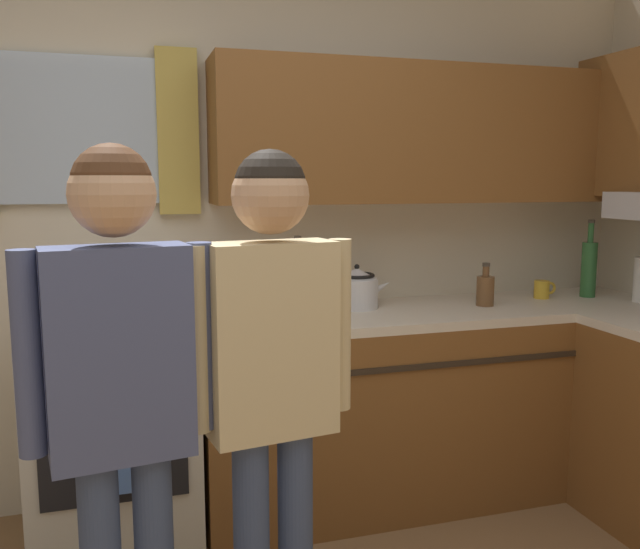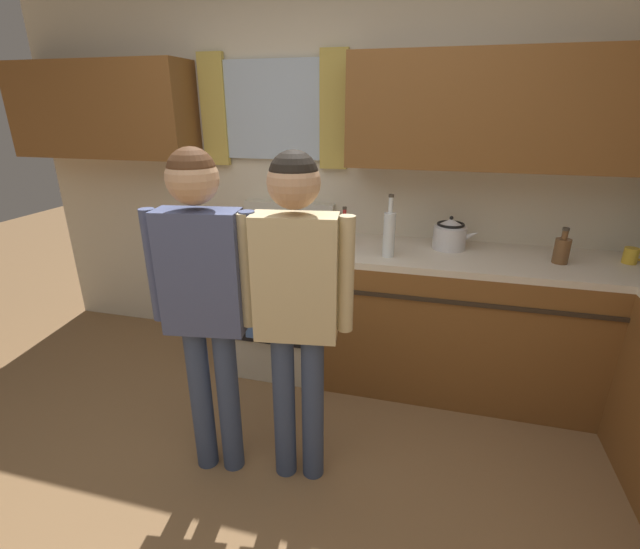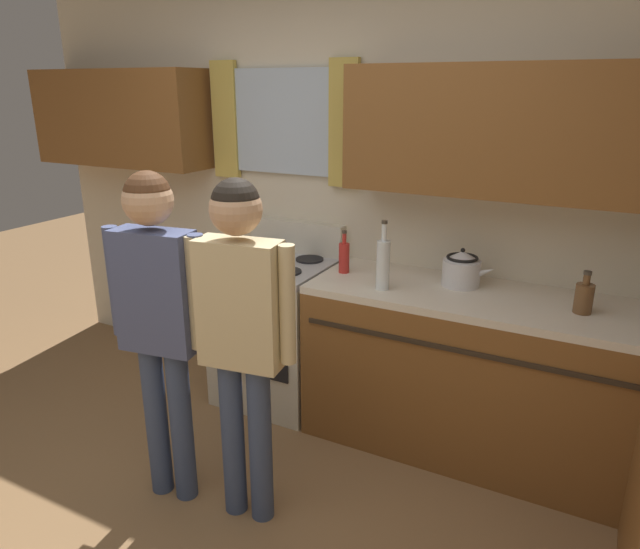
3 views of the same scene
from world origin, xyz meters
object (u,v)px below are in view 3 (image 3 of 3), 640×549
(bottle_squat_brown, at_px, (584,297))
(bottle_sauce_red, at_px, (344,257))
(adult_in_plaid, at_px, (241,317))
(bottle_tall_clear, at_px, (383,263))
(stovetop_kettle, at_px, (462,268))
(adult_left, at_px, (158,304))
(stove_oven, at_px, (277,328))

(bottle_squat_brown, relative_size, bottle_sauce_red, 0.84)
(adult_in_plaid, bearing_deg, bottle_tall_clear, 70.41)
(bottle_tall_clear, distance_m, stovetop_kettle, 0.43)
(stovetop_kettle, relative_size, adult_in_plaid, 0.17)
(adult_in_plaid, bearing_deg, adult_left, -172.67)
(bottle_squat_brown, bearing_deg, stovetop_kettle, 168.83)
(bottle_sauce_red, height_order, bottle_tall_clear, bottle_tall_clear)
(adult_in_plaid, bearing_deg, stove_oven, 114.33)
(stove_oven, xyz_separation_m, adult_left, (0.04, -1.05, 0.53))
(bottle_squat_brown, relative_size, adult_left, 0.13)
(bottle_squat_brown, height_order, stovetop_kettle, stovetop_kettle)
(stovetop_kettle, distance_m, adult_in_plaid, 1.27)
(stovetop_kettle, bearing_deg, bottle_tall_clear, -144.88)
(stove_oven, xyz_separation_m, stovetop_kettle, (1.10, 0.10, 0.53))
(bottle_tall_clear, bearing_deg, adult_left, -128.34)
(adult_left, bearing_deg, bottle_tall_clear, 51.66)
(stove_oven, bearing_deg, adult_in_plaid, -65.67)
(bottle_sauce_red, xyz_separation_m, bottle_tall_clear, (0.30, -0.16, 0.05))
(stove_oven, relative_size, bottle_tall_clear, 3.00)
(stove_oven, bearing_deg, bottle_squat_brown, -0.72)
(bottle_tall_clear, relative_size, adult_left, 0.23)
(bottle_sauce_red, bearing_deg, bottle_tall_clear, -28.39)
(stove_oven, bearing_deg, bottle_tall_clear, -11.16)
(bottle_tall_clear, bearing_deg, stove_oven, 168.84)
(adult_in_plaid, bearing_deg, bottle_sauce_red, 89.89)
(stovetop_kettle, distance_m, adult_left, 1.56)
(bottle_squat_brown, bearing_deg, adult_in_plaid, -142.27)
(stove_oven, distance_m, bottle_squat_brown, 1.78)
(bottle_sauce_red, distance_m, adult_in_plaid, 1.01)
(stove_oven, xyz_separation_m, bottle_squat_brown, (1.70, -0.02, 0.51))
(bottle_sauce_red, bearing_deg, stovetop_kettle, 7.43)
(bottle_sauce_red, height_order, adult_in_plaid, adult_in_plaid)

